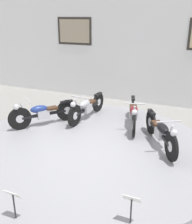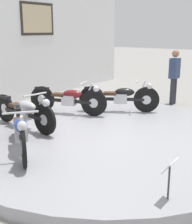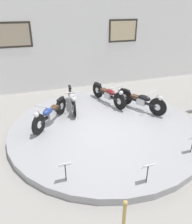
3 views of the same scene
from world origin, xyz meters
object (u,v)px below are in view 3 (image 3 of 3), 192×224
object	(u,v)px
motorcycle_silver	(72,99)
motorcycle_black	(142,100)
motorcycle_maroon	(109,94)
info_placard_front_left	(65,167)
info_placard_front_centre	(148,169)
motorcycle_blue	(50,113)

from	to	relation	value
motorcycle_silver	motorcycle_black	world-z (taller)	motorcycle_black
motorcycle_maroon	info_placard_front_left	distance (m)	4.23
motorcycle_black	info_placard_front_centre	world-z (taller)	motorcycle_black
motorcycle_silver	info_placard_front_left	distance (m)	3.64
info_placard_front_left	info_placard_front_centre	xyz separation A→B (m)	(1.63, -0.58, 0.00)
motorcycle_silver	info_placard_front_centre	distance (m)	4.16
motorcycle_maroon	info_placard_front_centre	distance (m)	4.16
motorcycle_blue	motorcycle_black	world-z (taller)	motorcycle_black
motorcycle_blue	motorcycle_maroon	size ratio (longest dim) A/B	0.83
motorcycle_blue	info_placard_front_centre	world-z (taller)	motorcycle_blue
motorcycle_silver	motorcycle_maroon	world-z (taller)	motorcycle_maroon
motorcycle_maroon	info_placard_front_left	bearing A→B (deg)	-123.63
motorcycle_maroon	info_placard_front_left	world-z (taller)	motorcycle_maroon
motorcycle_silver	motorcycle_maroon	bearing A→B (deg)	0.12
info_placard_front_centre	motorcycle_black	bearing A→B (deg)	63.33
motorcycle_silver	motorcycle_black	xyz separation A→B (m)	(2.30, -0.91, 0.01)
motorcycle_blue	info_placard_front_left	distance (m)	2.61
info_placard_front_left	info_placard_front_centre	world-z (taller)	same
motorcycle_blue	motorcycle_black	xyz separation A→B (m)	(3.21, -0.00, 0.01)
motorcycle_blue	info_placard_front_left	xyz separation A→B (m)	(-0.02, -2.61, -0.01)
motorcycle_blue	info_placard_front_centre	bearing A→B (deg)	-63.27
motorcycle_blue	motorcycle_maroon	xyz separation A→B (m)	(2.32, 0.91, 0.01)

